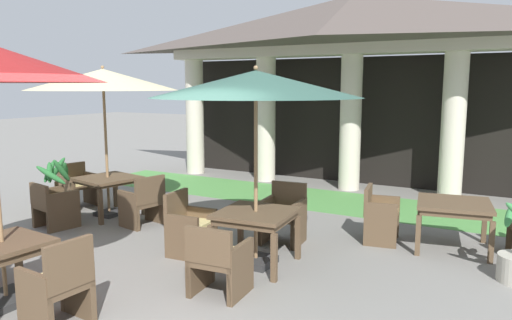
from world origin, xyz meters
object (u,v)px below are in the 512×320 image
(patio_chair_mid_right_west, at_px, (78,186))
(patio_table_far_back, at_px, (454,208))
(patio_chair_far_back_west, at_px, (380,215))
(potted_palm_left_edge, at_px, (57,196))
(patio_chair_mid_right_east, at_px, (143,203))
(patio_chair_near_foreground_north, at_px, (284,216))
(patio_umbrella_mid_right, at_px, (103,80))
(patio_chair_near_foreground_west, at_px, (189,227))
(patio_table_mid_right, at_px, (108,182))
(patio_chair_mid_right_south, at_px, (54,206))
(patio_umbrella_near_foreground, at_px, (256,86))
(patio_table_mid_left, at_px, (2,251))
(patio_chair_near_foreground_south, at_px, (219,261))
(patio_table_near_foreground, at_px, (256,218))
(patio_chair_mid_left_east, at_px, (59,287))

(patio_chair_mid_right_west, distance_m, patio_table_far_back, 6.94)
(patio_table_far_back, bearing_deg, patio_chair_far_back_west, -170.18)
(potted_palm_left_edge, bearing_deg, patio_chair_mid_right_east, 15.45)
(patio_chair_near_foreground_north, distance_m, patio_chair_far_back_west, 1.48)
(patio_umbrella_mid_right, relative_size, patio_chair_mid_right_west, 3.23)
(patio_table_far_back, relative_size, patio_chair_far_back_west, 1.37)
(potted_palm_left_edge, bearing_deg, patio_chair_near_foreground_west, -5.69)
(patio_table_far_back, bearing_deg, potted_palm_left_edge, -164.60)
(patio_table_mid_right, distance_m, patio_chair_mid_right_south, 1.08)
(patio_umbrella_near_foreground, xyz_separation_m, patio_chair_mid_right_south, (-3.84, -0.16, -2.00))
(patio_table_mid_left, xyz_separation_m, patio_umbrella_mid_right, (-1.79, 3.25, 1.88))
(patio_chair_near_foreground_south, relative_size, patio_table_mid_right, 0.74)
(patio_umbrella_near_foreground, height_order, patio_chair_near_foreground_west, patio_umbrella_near_foreground)
(patio_table_mid_left, bearing_deg, patio_chair_mid_right_south, 131.96)
(patio_chair_mid_right_south, relative_size, potted_palm_left_edge, 0.69)
(patio_chair_mid_right_east, bearing_deg, patio_table_mid_right, 90.00)
(patio_table_mid_left, distance_m, patio_umbrella_mid_right, 4.17)
(patio_table_near_foreground, xyz_separation_m, patio_chair_far_back_west, (1.17, 1.81, -0.23))
(patio_umbrella_near_foreground, relative_size, patio_table_mid_right, 2.39)
(patio_chair_mid_left_east, bearing_deg, patio_table_far_back, -30.53)
(patio_table_near_foreground, distance_m, patio_umbrella_mid_right, 4.17)
(patio_umbrella_mid_right, relative_size, potted_palm_left_edge, 2.40)
(patio_table_mid_left, bearing_deg, patio_table_near_foreground, 52.25)
(patio_chair_near_foreground_north, bearing_deg, patio_chair_mid_right_west, -5.75)
(patio_chair_near_foreground_west, distance_m, patio_chair_mid_right_south, 2.80)
(patio_table_mid_left, height_order, patio_umbrella_mid_right, patio_umbrella_mid_right)
(patio_table_mid_right, height_order, patio_chair_mid_right_south, patio_chair_mid_right_south)
(patio_chair_near_foreground_south, distance_m, patio_umbrella_mid_right, 4.68)
(patio_chair_mid_right_west, bearing_deg, patio_table_mid_left, 50.30)
(patio_chair_mid_right_west, relative_size, patio_chair_mid_right_east, 0.97)
(patio_table_near_foreground, relative_size, patio_chair_near_foreground_south, 1.23)
(patio_table_mid_right, height_order, patio_umbrella_mid_right, patio_umbrella_mid_right)
(potted_palm_left_edge, bearing_deg, patio_umbrella_near_foreground, -2.99)
(patio_chair_mid_left_east, bearing_deg, potted_palm_left_edge, 55.64)
(patio_umbrella_mid_right, relative_size, patio_chair_mid_right_south, 3.50)
(patio_chair_mid_right_south, bearing_deg, patio_table_mid_left, -37.08)
(patio_chair_near_foreground_south, height_order, patio_chair_mid_right_west, patio_chair_mid_right_west)
(patio_chair_near_foreground_west, bearing_deg, patio_chair_mid_right_south, -93.98)
(patio_chair_near_foreground_north, xyz_separation_m, patio_table_mid_right, (-3.54, -0.17, 0.21))
(patio_chair_near_foreground_north, relative_size, potted_palm_left_edge, 0.79)
(patio_umbrella_near_foreground, relative_size, patio_umbrella_mid_right, 0.99)
(patio_chair_far_back_west, bearing_deg, patio_umbrella_near_foreground, -42.67)
(patio_chair_mid_left_east, distance_m, patio_chair_far_back_west, 4.72)
(patio_chair_near_foreground_north, relative_size, patio_table_far_back, 0.77)
(patio_table_mid_left, distance_m, patio_chair_mid_left_east, 1.00)
(patio_chair_near_foreground_west, height_order, patio_table_mid_left, patio_chair_near_foreground_west)
(patio_table_near_foreground, distance_m, patio_table_mid_left, 3.01)
(patio_table_near_foreground, xyz_separation_m, patio_table_far_back, (2.20, 1.99, -0.02))
(patio_chair_near_foreground_south, relative_size, patio_chair_mid_left_east, 0.91)
(patio_chair_near_foreground_west, xyz_separation_m, patio_table_mid_right, (-2.60, 0.97, 0.23))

